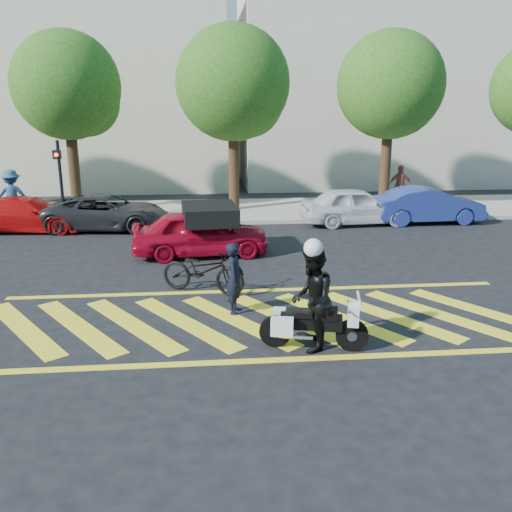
{
  "coord_description": "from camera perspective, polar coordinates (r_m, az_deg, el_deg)",
  "views": [
    {
      "loc": [
        -1.22,
        -10.72,
        4.46
      ],
      "look_at": [
        -0.08,
        1.34,
        1.05
      ],
      "focal_mm": 38.0,
      "sensor_mm": 36.0,
      "label": 1
    }
  ],
  "objects": [
    {
      "name": "crosswalk",
      "position": [
        11.67,
        0.82,
        -6.73
      ],
      "size": [
        12.33,
        4.0,
        0.01
      ],
      "color": "yellow",
      "rests_on": "ground"
    },
    {
      "name": "sidewalk",
      "position": [
        23.17,
        -2.3,
        4.8
      ],
      "size": [
        60.0,
        5.0,
        0.15
      ],
      "primitive_type": "cube",
      "color": "#9E998E",
      "rests_on": "ground"
    },
    {
      "name": "bicycle",
      "position": [
        13.21,
        -5.6,
        -1.51
      ],
      "size": [
        2.27,
        1.58,
        1.13
      ],
      "primitive_type": "imported",
      "rotation": [
        0.0,
        0.0,
        1.14
      ],
      "color": "black",
      "rests_on": "ground"
    },
    {
      "name": "officer_bike",
      "position": [
        11.82,
        -2.23,
        -2.36
      ],
      "size": [
        0.49,
        0.65,
        1.59
      ],
      "primitive_type": "imported",
      "rotation": [
        0.0,
        0.0,
        1.36
      ],
      "color": "black",
      "rests_on": "ground"
    },
    {
      "name": "pedestrian_right",
      "position": [
        24.8,
        14.94,
        7.22
      ],
      "size": [
        1.09,
        0.64,
        1.74
      ],
      "primitive_type": "imported",
      "rotation": [
        0.0,
        0.0,
        2.92
      ],
      "color": "brown",
      "rests_on": "sidewalk"
    },
    {
      "name": "parked_mid_left",
      "position": [
        20.61,
        -15.5,
        4.45
      ],
      "size": [
        4.74,
        2.51,
        1.27
      ],
      "primitive_type": "imported",
      "rotation": [
        0.0,
        0.0,
        1.48
      ],
      "color": "black",
      "rests_on": "ground"
    },
    {
      "name": "parked_mid_right",
      "position": [
        21.06,
        10.48,
        5.2
      ],
      "size": [
        4.27,
        1.93,
        1.42
      ],
      "primitive_type": "imported",
      "rotation": [
        0.0,
        0.0,
        1.63
      ],
      "color": "silver",
      "rests_on": "ground"
    },
    {
      "name": "tree_center",
      "position": [
        22.83,
        -2.12,
        17.31
      ],
      "size": [
        4.6,
        4.6,
        7.56
      ],
      "color": "black",
      "rests_on": "ground"
    },
    {
      "name": "parked_right",
      "position": [
        22.01,
        17.66,
        5.12
      ],
      "size": [
        4.22,
        1.52,
        1.38
      ],
      "primitive_type": "imported",
      "rotation": [
        0.0,
        0.0,
        1.58
      ],
      "color": "navy",
      "rests_on": "ground"
    },
    {
      "name": "officer_moto",
      "position": [
        10.07,
        5.91,
        -4.55
      ],
      "size": [
        0.94,
        1.1,
        1.97
      ],
      "primitive_type": "imported",
      "rotation": [
        0.0,
        0.0,
        -1.8
      ],
      "color": "black",
      "rests_on": "ground"
    },
    {
      "name": "pedestrian_left",
      "position": [
        22.33,
        -24.27,
        5.78
      ],
      "size": [
        1.38,
        0.94,
        1.97
      ],
      "primitive_type": "imported",
      "rotation": [
        0.0,
        0.0,
        3.32
      ],
      "color": "#2B5478",
      "rests_on": "sidewalk"
    },
    {
      "name": "tree_right",
      "position": [
        24.1,
        14.2,
        16.66
      ],
      "size": [
        4.4,
        4.4,
        7.41
      ],
      "color": "black",
      "rests_on": "ground"
    },
    {
      "name": "building_right",
      "position": [
        33.34,
        13.03,
        17.13
      ],
      "size": [
        16.0,
        8.0,
        11.0
      ],
      "primitive_type": "cube",
      "color": "beige",
      "rests_on": "ground"
    },
    {
      "name": "ground",
      "position": [
        11.67,
        1.01,
        -6.75
      ],
      "size": [
        90.0,
        90.0,
        0.0
      ],
      "primitive_type": "plane",
      "color": "black",
      "rests_on": "ground"
    },
    {
      "name": "signal_pole",
      "position": [
        21.28,
        -19.93,
        7.94
      ],
      "size": [
        0.28,
        0.43,
        3.2
      ],
      "color": "black",
      "rests_on": "ground"
    },
    {
      "name": "police_motorcycle",
      "position": [
        10.26,
        5.9,
        -7.13
      ],
      "size": [
        2.02,
        0.86,
        0.9
      ],
      "rotation": [
        0.0,
        0.0,
        -0.22
      ],
      "color": "black",
      "rests_on": "ground"
    },
    {
      "name": "tree_left",
      "position": [
        23.36,
        -18.93,
        16.23
      ],
      "size": [
        4.2,
        4.2,
        7.26
      ],
      "color": "black",
      "rests_on": "ground"
    },
    {
      "name": "building_left",
      "position": [
        32.44,
        -18.2,
        15.93
      ],
      "size": [
        16.0,
        8.0,
        10.0
      ],
      "primitive_type": "cube",
      "color": "beige",
      "rests_on": "ground"
    },
    {
      "name": "parked_left",
      "position": [
        21.26,
        -22.81,
        4.08
      ],
      "size": [
        4.37,
        2.03,
        1.23
      ],
      "primitive_type": "imported",
      "rotation": [
        0.0,
        0.0,
        1.5
      ],
      "color": "#BE0B0B",
      "rests_on": "ground"
    },
    {
      "name": "red_convertible",
      "position": [
        16.48,
        -5.86,
        2.45
      ],
      "size": [
        4.23,
        1.99,
        1.4
      ],
      "primitive_type": "imported",
      "rotation": [
        0.0,
        0.0,
        1.65
      ],
      "color": "#A5071F",
      "rests_on": "ground"
    }
  ]
}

